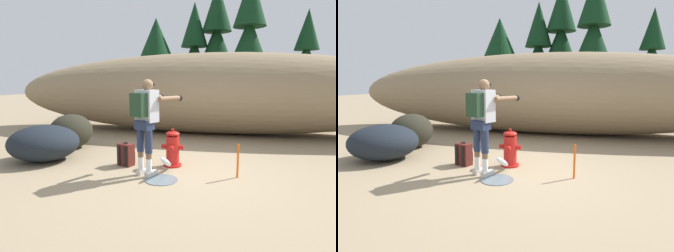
# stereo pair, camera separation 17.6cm
# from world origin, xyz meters

# --- Properties ---
(ground_plane) EXTENTS (56.00, 56.00, 0.04)m
(ground_plane) POSITION_xyz_m (0.00, 0.00, -0.02)
(ground_plane) COLOR #998466
(dirt_embankment) EXTENTS (13.87, 3.20, 2.58)m
(dirt_embankment) POSITION_xyz_m (0.00, 4.31, 1.29)
(dirt_embankment) COLOR #897556
(dirt_embankment) RESTS_ON ground_plane
(fire_hydrant) EXTENTS (0.44, 0.39, 0.75)m
(fire_hydrant) POSITION_xyz_m (-0.25, 0.34, 0.34)
(fire_hydrant) COLOR red
(fire_hydrant) RESTS_ON ground_plane
(hydrant_water_jet) EXTENTS (0.56, 0.98, 0.43)m
(hydrant_water_jet) POSITION_xyz_m (-0.25, -0.28, 0.15)
(hydrant_water_jet) COLOR silver
(hydrant_water_jet) RESTS_ON ground_plane
(utility_worker) EXTENTS (0.78, 1.04, 1.70)m
(utility_worker) POSITION_xyz_m (-0.56, -0.30, 1.08)
(utility_worker) COLOR beige
(utility_worker) RESTS_ON ground_plane
(spare_backpack) EXTENTS (0.35, 0.34, 0.47)m
(spare_backpack) POSITION_xyz_m (-1.16, 0.16, 0.22)
(spare_backpack) COLOR #511E19
(spare_backpack) RESTS_ON ground_plane
(boulder_large) EXTENTS (1.30, 1.38, 0.86)m
(boulder_large) POSITION_xyz_m (-3.04, 1.17, 0.43)
(boulder_large) COLOR #29281E
(boulder_large) RESTS_ON ground_plane
(boulder_mid) EXTENTS (1.91, 1.87, 0.76)m
(boulder_mid) POSITION_xyz_m (-2.98, 0.06, 0.38)
(boulder_mid) COLOR black
(boulder_mid) RESTS_ON ground_plane
(pine_tree_far_left) EXTENTS (2.64, 2.64, 5.03)m
(pine_tree_far_left) POSITION_xyz_m (-3.46, 10.10, 2.70)
(pine_tree_far_left) COLOR #47331E
(pine_tree_far_left) RESTS_ON ground_plane
(pine_tree_left) EXTENTS (2.45, 2.45, 6.25)m
(pine_tree_left) POSITION_xyz_m (-1.69, 12.06, 3.26)
(pine_tree_left) COLOR #47331E
(pine_tree_left) RESTS_ON ground_plane
(pine_tree_center) EXTENTS (2.65, 2.65, 7.31)m
(pine_tree_center) POSITION_xyz_m (-0.41, 12.23, 4.06)
(pine_tree_center) COLOR #47331E
(pine_tree_center) RESTS_ON ground_plane
(pine_tree_right) EXTENTS (2.58, 2.58, 7.18)m
(pine_tree_right) POSITION_xyz_m (1.38, 10.65, 3.99)
(pine_tree_right) COLOR #47331E
(pine_tree_right) RESTS_ON ground_plane
(pine_tree_far_right) EXTENTS (1.88, 1.88, 5.32)m
(pine_tree_far_right) POSITION_xyz_m (4.25, 11.19, 2.92)
(pine_tree_far_right) COLOR #47331E
(pine_tree_far_right) RESTS_ON ground_plane
(survey_stake) EXTENTS (0.04, 0.04, 0.60)m
(survey_stake) POSITION_xyz_m (1.00, -0.06, 0.30)
(survey_stake) COLOR #E55914
(survey_stake) RESTS_ON ground_plane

